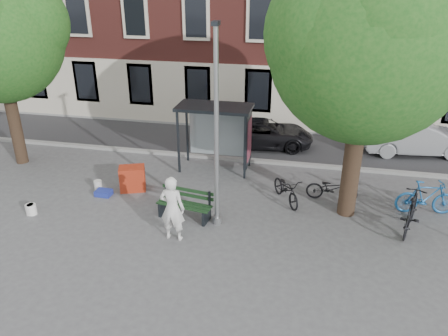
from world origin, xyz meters
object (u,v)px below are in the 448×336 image
at_px(bike_a, 332,188).
at_px(lamppost, 217,141).
at_px(bike_d, 411,212).
at_px(car_silver, 417,137).
at_px(bus_shelter, 225,123).
at_px(bench, 185,205).
at_px(red_stand, 132,178).
at_px(bike_b, 426,197).
at_px(car_dark, 264,133).
at_px(bike_c, 286,189).
at_px(painter, 172,209).

bearing_deg(bike_a, lamppost, 125.76).
distance_m(bike_d, car_silver, 6.67).
distance_m(bus_shelter, bench, 4.25).
relative_size(bike_d, red_stand, 2.32).
relative_size(bike_b, car_dark, 0.44).
xyz_separation_m(bench, car_silver, (8.21, 7.22, 0.32)).
bearing_deg(bike_c, bench, 178.80).
height_order(bike_b, car_silver, car_silver).
height_order(lamppost, bike_a, lamppost).
relative_size(bench, car_silver, 0.41).
height_order(lamppost, bike_d, lamppost).
relative_size(bus_shelter, bench, 1.54).
bearing_deg(bench, red_stand, 158.10).
bearing_deg(lamppost, bike_d, 8.20).
height_order(bike_c, car_dark, car_dark).
xyz_separation_m(lamppost, bike_c, (2.00, 1.86, -2.31)).
bearing_deg(car_dark, lamppost, 168.14).
bearing_deg(bike_b, lamppost, 99.79).
relative_size(bike_c, car_dark, 0.42).
xyz_separation_m(bike_b, red_stand, (-10.00, -0.41, -0.13)).
height_order(bike_a, bike_c, bike_c).
bearing_deg(bike_d, bike_a, -13.82).
bearing_deg(bike_c, car_dark, 75.67).
height_order(bench, red_stand, bench).
bearing_deg(bike_d, bench, 23.87).
relative_size(bench, red_stand, 2.06).
relative_size(bench, bike_b, 0.96).
bearing_deg(car_silver, bike_d, 161.07).
relative_size(bench, bike_d, 0.89).
distance_m(painter, bike_b, 8.21).
xyz_separation_m(bike_c, red_stand, (-5.50, -0.25, -0.03)).
height_order(car_silver, red_stand, car_silver).
relative_size(bus_shelter, car_dark, 0.65).
relative_size(painter, bike_b, 1.04).
height_order(bus_shelter, bike_b, bus_shelter).
bearing_deg(car_silver, painter, 128.05).
bearing_deg(bench, bus_shelter, 92.15).
bearing_deg(bike_c, painter, -166.29).
distance_m(bike_c, bike_d, 3.98).
bearing_deg(bus_shelter, car_dark, 66.85).
relative_size(bike_b, red_stand, 2.16).
relative_size(painter, bike_c, 1.11).
distance_m(bus_shelter, car_silver, 8.48).
distance_m(lamppost, painter, 2.34).
distance_m(lamppost, bike_d, 6.29).
bearing_deg(red_stand, bike_c, 2.65).
xyz_separation_m(bike_b, car_dark, (-5.92, 4.88, 0.03)).
xyz_separation_m(painter, red_stand, (-2.42, 2.70, -0.56)).
bearing_deg(painter, car_dark, -99.67).
xyz_separation_m(car_silver, red_stand, (-10.62, -5.78, -0.29)).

